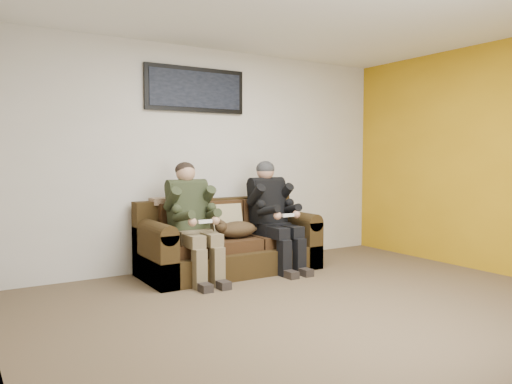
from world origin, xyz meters
TOP-DOWN VIEW (x-y plane):
  - floor at (0.00, 0.00)m, footprint 5.00×5.00m
  - wall_back at (0.00, 2.25)m, footprint 5.00×0.00m
  - wall_right at (2.50, 0.00)m, footprint 0.00×4.50m
  - accent_wall_right at (2.49, 0.00)m, footprint 0.00×4.50m
  - sofa at (-0.02, 1.82)m, footprint 2.01×0.87m
  - throw_pillow at (-0.02, 1.86)m, footprint 0.38×0.18m
  - throw_blanket at (-0.62, 2.07)m, footprint 0.41×0.20m
  - person_left at (-0.53, 1.65)m, footprint 0.51×0.87m
  - person_right at (0.50, 1.66)m, footprint 0.51×0.86m
  - cat at (0.00, 1.66)m, footprint 0.66×0.26m
  - framed_poster at (-0.22, 2.22)m, footprint 1.25×0.05m

SIDE VIEW (x-z plane):
  - floor at x=0.00m, z-range 0.00..0.00m
  - sofa at x=-0.02m, z-range -0.10..0.72m
  - cat at x=0.00m, z-range 0.38..0.62m
  - throw_pillow at x=-0.02m, z-range 0.39..0.77m
  - person_left at x=-0.53m, z-range 0.07..1.33m
  - person_right at x=0.50m, z-range 0.07..1.33m
  - throw_blanket at x=-0.62m, z-range 0.79..0.86m
  - wall_back at x=0.00m, z-range -1.20..3.80m
  - wall_right at x=2.50m, z-range -0.95..3.55m
  - accent_wall_right at x=2.49m, z-range -0.95..3.55m
  - framed_poster at x=-0.22m, z-range 1.84..2.36m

